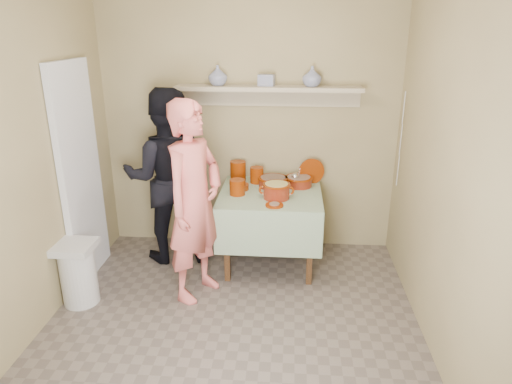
# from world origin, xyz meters

# --- Properties ---
(ground) EXTENTS (3.50, 3.50, 0.00)m
(ground) POSITION_xyz_m (0.00, 0.00, 0.00)
(ground) COLOR #64574F
(ground) RESTS_ON ground
(tile_panel) EXTENTS (0.06, 0.70, 2.00)m
(tile_panel) POSITION_xyz_m (-1.46, 0.95, 1.00)
(tile_panel) COLOR silver
(tile_panel) RESTS_ON ground
(plate_stack_a) EXTENTS (0.16, 0.16, 0.21)m
(plate_stack_a) POSITION_xyz_m (-0.10, 1.57, 0.87)
(plate_stack_a) COLOR #692005
(plate_stack_a) RESTS_ON serving_table
(plate_stack_b) EXTENTS (0.14, 0.14, 0.16)m
(plate_stack_b) POSITION_xyz_m (0.10, 1.55, 0.84)
(plate_stack_b) COLOR #692005
(plate_stack_b) RESTS_ON serving_table
(bowl_stack) EXTENTS (0.15, 0.15, 0.15)m
(bowl_stack) POSITION_xyz_m (-0.06, 1.18, 0.83)
(bowl_stack) COLOR #692005
(bowl_stack) RESTS_ON serving_table
(empty_bowl) EXTENTS (0.18, 0.18, 0.05)m
(empty_bowl) POSITION_xyz_m (-0.06, 1.33, 0.79)
(empty_bowl) COLOR #692005
(empty_bowl) RESTS_ON serving_table
(propped_lid) EXTENTS (0.27, 0.10, 0.27)m
(propped_lid) POSITION_xyz_m (0.65, 1.59, 0.88)
(propped_lid) COLOR #692005
(propped_lid) RESTS_ON serving_table
(vase_right) EXTENTS (0.22, 0.22, 0.19)m
(vase_right) POSITION_xyz_m (0.61, 1.61, 1.81)
(vase_right) COLOR navy
(vase_right) RESTS_ON wall_shelf
(vase_left) EXTENTS (0.26, 0.26, 0.19)m
(vase_left) POSITION_xyz_m (-0.29, 1.63, 1.82)
(vase_left) COLOR navy
(vase_left) RESTS_ON wall_shelf
(ceramic_box) EXTENTS (0.17, 0.13, 0.11)m
(ceramic_box) POSITION_xyz_m (0.18, 1.63, 1.77)
(ceramic_box) COLOR navy
(ceramic_box) RESTS_ON wall_shelf
(person_cook) EXTENTS (0.65, 0.75, 1.74)m
(person_cook) POSITION_xyz_m (-0.36, 0.68, 0.87)
(person_cook) COLOR #DF6660
(person_cook) RESTS_ON ground
(person_helper) EXTENTS (0.96, 0.82, 1.74)m
(person_helper) POSITION_xyz_m (-0.78, 1.34, 0.87)
(person_helper) COLOR black
(person_helper) RESTS_ON ground
(room_shell) EXTENTS (3.04, 3.54, 2.62)m
(room_shell) POSITION_xyz_m (0.00, 0.00, 1.61)
(room_shell) COLOR tan
(room_shell) RESTS_ON ground
(serving_table) EXTENTS (0.97, 0.97, 0.76)m
(serving_table) POSITION_xyz_m (0.25, 1.28, 0.64)
(serving_table) COLOR #4C2D16
(serving_table) RESTS_ON ground
(cazuela_meat_a) EXTENTS (0.30, 0.30, 0.10)m
(cazuela_meat_a) POSITION_xyz_m (0.26, 1.44, 0.82)
(cazuela_meat_a) COLOR #61160B
(cazuela_meat_a) RESTS_ON serving_table
(cazuela_meat_b) EXTENTS (0.28, 0.28, 0.10)m
(cazuela_meat_b) POSITION_xyz_m (0.52, 1.47, 0.82)
(cazuela_meat_b) COLOR #61160B
(cazuela_meat_b) RESTS_ON serving_table
(ladle) EXTENTS (0.08, 0.26, 0.19)m
(ladle) POSITION_xyz_m (0.48, 1.44, 0.87)
(ladle) COLOR silver
(ladle) RESTS_ON cazuela_meat_b
(cazuela_rice) EXTENTS (0.33, 0.25, 0.14)m
(cazuela_rice) POSITION_xyz_m (0.31, 1.12, 0.85)
(cazuela_rice) COLOR #61160B
(cazuela_rice) RESTS_ON serving_table
(front_plate) EXTENTS (0.16, 0.16, 0.03)m
(front_plate) POSITION_xyz_m (0.30, 0.91, 0.77)
(front_plate) COLOR #692005
(front_plate) RESTS_ON serving_table
(wall_shelf) EXTENTS (1.80, 0.25, 0.21)m
(wall_shelf) POSITION_xyz_m (0.20, 1.65, 1.67)
(wall_shelf) COLOR tan
(wall_shelf) RESTS_ON room_shell
(trash_bin) EXTENTS (0.32, 0.32, 0.56)m
(trash_bin) POSITION_xyz_m (-1.35, 0.44, 0.28)
(trash_bin) COLOR silver
(trash_bin) RESTS_ON ground
(electrical_cord) EXTENTS (0.01, 0.05, 0.90)m
(electrical_cord) POSITION_xyz_m (1.47, 1.48, 1.25)
(electrical_cord) COLOR silver
(electrical_cord) RESTS_ON wall_shelf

